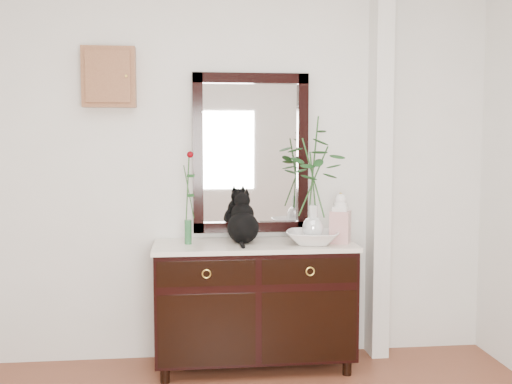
{
  "coord_description": "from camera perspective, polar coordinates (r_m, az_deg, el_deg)",
  "views": [
    {
      "loc": [
        -0.32,
        -2.17,
        1.54
      ],
      "look_at": [
        0.1,
        1.63,
        1.2
      ],
      "focal_mm": 42.0,
      "sensor_mm": 36.0,
      "label": 1
    }
  ],
  "objects": [
    {
      "name": "ginger_jar",
      "position": [
        4.01,
        8.04,
        -2.42
      ],
      "size": [
        0.17,
        0.17,
        0.34
      ],
      "primitive_type": null,
      "rotation": [
        0.0,
        0.0,
        -0.42
      ],
      "color": "white",
      "rests_on": "sideboard"
    },
    {
      "name": "sideboard",
      "position": [
        4.06,
        -0.16,
        -10.13
      ],
      "size": [
        1.33,
        0.52,
        0.82
      ],
      "color": "black",
      "rests_on": "ground"
    },
    {
      "name": "wall_back",
      "position": [
        4.17,
        -1.89,
        2.46
      ],
      "size": [
        3.6,
        0.04,
        2.7
      ],
      "primitive_type": "cube",
      "color": "silver",
      "rests_on": "ground"
    },
    {
      "name": "cat",
      "position": [
        3.98,
        -1.25,
        -2.43
      ],
      "size": [
        0.24,
        0.3,
        0.34
      ],
      "primitive_type": null,
      "rotation": [
        0.0,
        0.0,
        0.0
      ],
      "color": "black",
      "rests_on": "sideboard"
    },
    {
      "name": "vase_branches",
      "position": [
        3.92,
        5.48,
        1.31
      ],
      "size": [
        0.52,
        0.52,
        0.83
      ],
      "primitive_type": null,
      "rotation": [
        0.0,
        0.0,
        -0.41
      ],
      "color": "silver",
      "rests_on": "lotus_bowl"
    },
    {
      "name": "wall_mirror",
      "position": [
        4.16,
        -0.51,
        3.7
      ],
      "size": [
        0.8,
        0.06,
        1.1
      ],
      "color": "black",
      "rests_on": "wall_back"
    },
    {
      "name": "bud_vase_rose",
      "position": [
        3.93,
        -6.52,
        -0.49
      ],
      "size": [
        0.09,
        0.09,
        0.62
      ],
      "primitive_type": null,
      "rotation": [
        0.0,
        0.0,
        0.26
      ],
      "color": "#2A6036",
      "rests_on": "sideboard"
    },
    {
      "name": "lotus_bowl",
      "position": [
        3.96,
        5.43,
        -4.34
      ],
      "size": [
        0.42,
        0.42,
        0.09
      ],
      "primitive_type": "imported",
      "rotation": [
        0.0,
        0.0,
        -0.21
      ],
      "color": "silver",
      "rests_on": "sideboard"
    },
    {
      "name": "pilaster",
      "position": [
        4.28,
        11.67,
        2.43
      ],
      "size": [
        0.12,
        0.2,
        2.7
      ],
      "primitive_type": "cube",
      "color": "silver",
      "rests_on": "ground"
    },
    {
      "name": "key_cabinet",
      "position": [
        4.16,
        -13.82,
        10.58
      ],
      "size": [
        0.35,
        0.1,
        0.4
      ],
      "primitive_type": "cube",
      "color": "brown",
      "rests_on": "wall_back"
    }
  ]
}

